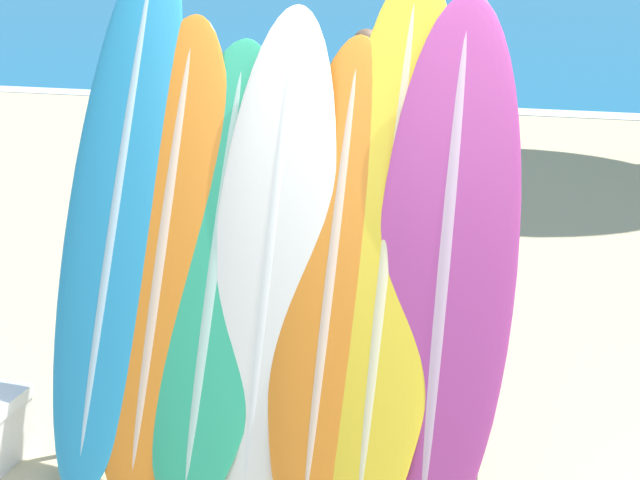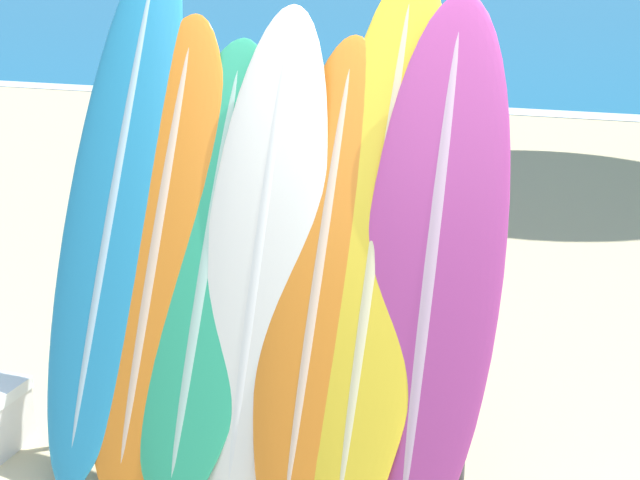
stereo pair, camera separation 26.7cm
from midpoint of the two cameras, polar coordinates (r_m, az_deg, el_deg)
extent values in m
cube|color=#146693|center=(43.31, 18.15, 14.06)|extent=(120.00, 60.00, 0.00)
cube|color=white|center=(13.76, 14.66, 7.87)|extent=(120.00, 0.60, 0.01)
cylinder|color=#47474C|center=(4.36, -13.01, -7.58)|extent=(0.04, 0.04, 0.86)
cylinder|color=#47474C|center=(3.80, 11.15, -11.44)|extent=(0.04, 0.04, 0.86)
cylinder|color=#47474C|center=(3.82, -1.90, -4.12)|extent=(1.83, 0.04, 0.04)
cylinder|color=#47474C|center=(4.14, -1.79, -13.42)|extent=(1.83, 0.04, 0.04)
ellipsoid|color=teal|center=(4.13, -11.14, 2.30)|extent=(0.50, 1.19, 2.37)
ellipsoid|color=#98BACC|center=(4.13, -11.14, 2.30)|extent=(0.09, 1.16, 2.28)
ellipsoid|color=orange|center=(4.00, -8.50, -0.69)|extent=(0.55, 1.00, 2.02)
ellipsoid|color=beige|center=(4.00, -8.50, -0.69)|extent=(0.10, 0.97, 1.94)
ellipsoid|color=#289E70|center=(3.89, -5.31, -1.86)|extent=(0.57, 0.99, 1.92)
ellipsoid|color=#9AC3B3|center=(3.89, -5.31, -1.86)|extent=(0.10, 0.96, 1.85)
ellipsoid|color=silver|center=(3.80, -1.83, -1.10)|extent=(0.53, 0.94, 2.07)
ellipsoid|color=silver|center=(3.80, -1.83, -1.10)|extent=(0.09, 0.91, 1.99)
ellipsoid|color=orange|center=(3.71, 2.06, -2.53)|extent=(0.49, 1.02, 1.95)
ellipsoid|color=beige|center=(3.71, 2.06, -2.53)|extent=(0.09, 0.99, 1.88)
ellipsoid|color=yellow|center=(3.68, 5.70, -0.42)|extent=(0.53, 1.18, 2.24)
ellipsoid|color=beige|center=(3.68, 5.70, -0.42)|extent=(0.09, 1.14, 2.16)
ellipsoid|color=#B23D8E|center=(3.61, 9.27, -1.85)|extent=(0.57, 0.94, 2.13)
ellipsoid|color=#CAA1BE|center=(3.61, 9.27, -1.85)|extent=(0.10, 0.91, 2.05)
cylinder|color=tan|center=(11.14, 7.36, 8.19)|extent=(0.12, 0.12, 0.83)
cylinder|color=tan|center=(11.32, 7.51, 8.33)|extent=(0.12, 0.12, 0.83)
cube|color=#282D38|center=(11.19, 7.49, 9.73)|extent=(0.16, 0.24, 0.25)
cube|color=#2D333D|center=(11.13, 7.59, 12.03)|extent=(0.17, 0.26, 0.65)
sphere|color=tan|center=(11.10, 7.69, 14.50)|extent=(0.24, 0.24, 0.24)
cylinder|color=#846047|center=(7.50, 5.94, 3.38)|extent=(0.11, 0.11, 0.80)
cylinder|color=#846047|center=(7.51, 4.61, 3.43)|extent=(0.11, 0.11, 0.80)
cube|color=gold|center=(7.44, 5.34, 5.50)|extent=(0.25, 0.18, 0.24)
cube|color=gold|center=(7.36, 5.43, 8.82)|extent=(0.27, 0.20, 0.63)
sphere|color=#846047|center=(7.30, 5.54, 12.41)|extent=(0.23, 0.23, 0.23)
camera|label=1|loc=(0.13, -88.30, 0.55)|focal=50.00mm
camera|label=2|loc=(0.13, 91.70, -0.55)|focal=50.00mm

